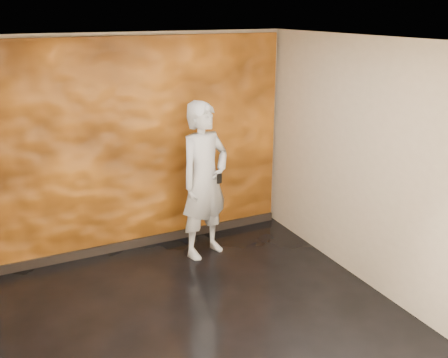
# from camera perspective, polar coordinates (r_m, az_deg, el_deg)

# --- Properties ---
(room) EXTENTS (4.02, 4.02, 2.81)m
(room) POSITION_cam_1_polar(r_m,az_deg,el_deg) (4.75, -2.36, -1.64)
(room) COLOR black
(room) RESTS_ON ground
(feature_wall) EXTENTS (3.90, 0.06, 2.75)m
(feature_wall) POSITION_cam_1_polar(r_m,az_deg,el_deg) (6.51, -9.31, 3.68)
(feature_wall) COLOR orange
(feature_wall) RESTS_ON ground
(baseboard) EXTENTS (3.90, 0.04, 0.12)m
(baseboard) POSITION_cam_1_polar(r_m,az_deg,el_deg) (6.94, -8.63, -6.97)
(baseboard) COLOR black
(baseboard) RESTS_ON ground
(man) EXTENTS (0.85, 0.69, 2.02)m
(man) POSITION_cam_1_polar(r_m,az_deg,el_deg) (6.29, -2.24, -0.19)
(man) COLOR #90959E
(man) RESTS_ON ground
(phone) EXTENTS (0.07, 0.02, 0.13)m
(phone) POSITION_cam_1_polar(r_m,az_deg,el_deg) (6.04, -0.54, 0.04)
(phone) COLOR black
(phone) RESTS_ON man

